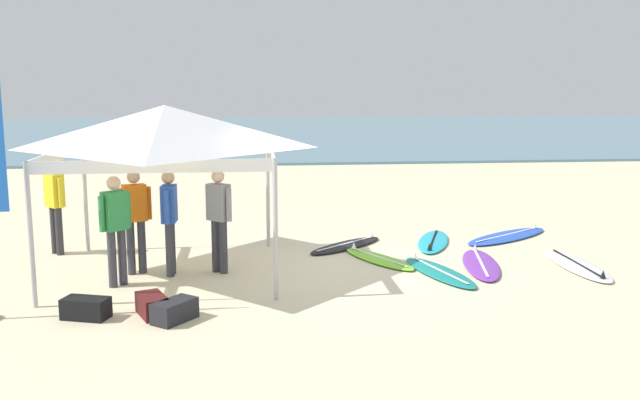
% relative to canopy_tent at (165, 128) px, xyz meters
% --- Properties ---
extents(ground_plane, '(80.00, 80.00, 0.00)m').
position_rel_canopy_tent_xyz_m(ground_plane, '(2.54, -0.08, -2.39)').
color(ground_plane, beige).
extents(sea, '(80.00, 36.00, 0.10)m').
position_rel_canopy_tent_xyz_m(sea, '(2.54, 33.02, -2.34)').
color(sea, '#568499').
rests_on(sea, ground).
extents(canopy_tent, '(3.49, 3.49, 2.75)m').
position_rel_canopy_tent_xyz_m(canopy_tent, '(0.00, 0.00, 0.00)').
color(canopy_tent, '#B7B7BC').
rests_on(canopy_tent, ground).
extents(surfboard_cyan, '(1.23, 2.14, 0.19)m').
position_rel_canopy_tent_xyz_m(surfboard_cyan, '(4.90, 1.60, -2.35)').
color(surfboard_cyan, '#23B2CC').
rests_on(surfboard_cyan, ground).
extents(surfboard_lime, '(1.28, 1.89, 0.19)m').
position_rel_canopy_tent_xyz_m(surfboard_lime, '(3.58, 0.37, -2.35)').
color(surfboard_lime, '#7AD12D').
rests_on(surfboard_lime, ground).
extents(surfboard_purple, '(1.01, 2.22, 0.19)m').
position_rel_canopy_tent_xyz_m(surfboard_purple, '(5.25, -0.18, -2.35)').
color(surfboard_purple, purple).
rests_on(surfboard_purple, ground).
extents(surfboard_blue, '(2.38, 1.94, 0.19)m').
position_rel_canopy_tent_xyz_m(surfboard_blue, '(6.53, 1.92, -2.35)').
color(surfboard_blue, blue).
rests_on(surfboard_blue, ground).
extents(surfboard_white, '(0.64, 2.25, 0.19)m').
position_rel_canopy_tent_xyz_m(surfboard_white, '(6.86, -0.41, -2.35)').
color(surfboard_white, white).
rests_on(surfboard_white, ground).
extents(surfboard_black, '(1.79, 1.69, 0.19)m').
position_rel_canopy_tent_xyz_m(surfboard_black, '(3.16, 1.47, -2.35)').
color(surfboard_black, black).
rests_on(surfboard_black, ground).
extents(surfboard_teal, '(1.06, 2.14, 0.19)m').
position_rel_canopy_tent_xyz_m(surfboard_teal, '(4.40, -0.59, -2.35)').
color(surfboard_teal, '#19847F').
rests_on(surfboard_teal, ground).
extents(person_grey, '(0.43, 0.40, 1.71)m').
position_rel_canopy_tent_xyz_m(person_grey, '(0.82, -0.11, -1.40)').
color(person_grey, '#383842').
rests_on(person_grey, ground).
extents(person_blue, '(0.24, 0.55, 1.71)m').
position_rel_canopy_tent_xyz_m(person_blue, '(0.04, -0.18, -1.40)').
color(person_blue, '#383842').
rests_on(person_blue, ground).
extents(person_orange, '(0.51, 0.34, 1.71)m').
position_rel_canopy_tent_xyz_m(person_orange, '(-0.53, -0.04, -1.40)').
color(person_orange, '#383842').
rests_on(person_orange, ground).
extents(person_yellow, '(0.40, 0.43, 1.71)m').
position_rel_canopy_tent_xyz_m(person_yellow, '(-2.18, 1.48, -1.40)').
color(person_yellow, '#2D2D33').
rests_on(person_yellow, ground).
extents(person_green, '(0.42, 0.41, 1.71)m').
position_rel_canopy_tent_xyz_m(person_green, '(-0.71, -0.73, -1.40)').
color(person_green, '#383842').
rests_on(person_green, ground).
extents(gear_bag_near_tent, '(0.67, 0.49, 0.28)m').
position_rel_canopy_tent_xyz_m(gear_bag_near_tent, '(-0.87, -2.24, -2.25)').
color(gear_bag_near_tent, black).
rests_on(gear_bag_near_tent, ground).
extents(gear_bag_by_pole, '(0.62, 0.67, 0.28)m').
position_rel_canopy_tent_xyz_m(gear_bag_by_pole, '(0.31, -2.48, -2.25)').
color(gear_bag_by_pole, '#232328').
rests_on(gear_bag_by_pole, ground).
extents(gear_bag_on_sand, '(0.52, 0.68, 0.28)m').
position_rel_canopy_tent_xyz_m(gear_bag_on_sand, '(-0.01, -2.21, -2.25)').
color(gear_bag_on_sand, '#4C1919').
rests_on(gear_bag_on_sand, ground).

